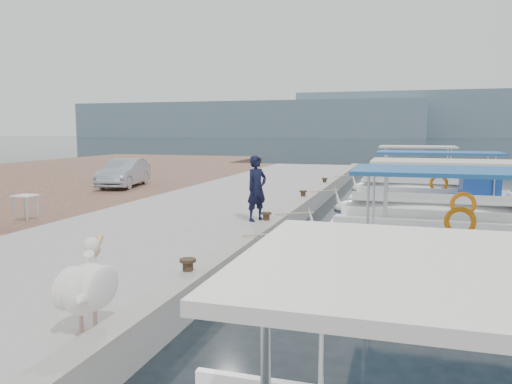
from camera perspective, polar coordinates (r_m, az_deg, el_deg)
ground at (r=11.86m, az=0.87°, el=-7.50°), size 400.00×400.00×0.00m
concrete_quay at (r=17.39m, az=-4.18°, el=-1.99°), size 6.00×40.00×0.50m
quay_curb at (r=16.57m, az=4.84°, el=-1.36°), size 0.44×40.00×0.12m
cobblestone_strip at (r=19.71m, az=-17.91°, el=-1.24°), size 4.00×40.00×0.50m
distant_hills at (r=214.24m, az=23.93°, el=7.73°), size 330.00×60.00×18.00m
fishing_caique_b at (r=10.82m, az=21.09°, el=-8.75°), size 6.87×2.47×2.83m
fishing_caique_c at (r=13.71m, az=21.62°, el=-5.48°), size 7.58×2.13×2.83m
fishing_caique_d at (r=18.96m, az=19.67°, el=-1.81°), size 6.98×2.20×2.83m
fishing_caique_e at (r=25.43m, az=17.45°, el=0.30°), size 5.89×2.34×2.83m
mooring_bollards at (r=13.22m, az=1.18°, el=-2.91°), size 0.28×20.28×0.33m
pelican at (r=6.63m, az=-18.72°, el=-10.11°), size 0.83×1.40×1.11m
fisherman at (r=13.66m, az=0.08°, el=0.41°), size 0.71×0.78×1.80m
parked_car at (r=22.74m, az=-14.86°, el=2.12°), size 2.00×3.90×1.22m
folding_table at (r=15.00m, az=-24.84°, el=-1.10°), size 0.55×0.55×0.73m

